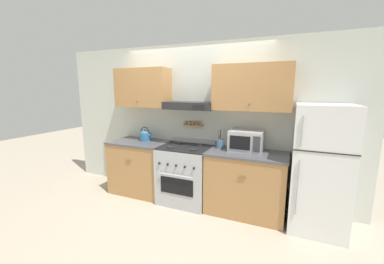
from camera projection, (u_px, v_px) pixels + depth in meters
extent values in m
plane|color=#B2A38E|center=(177.00, 209.00, 3.61)|extent=(16.00, 16.00, 0.00)
cube|color=silver|center=(195.00, 121.00, 4.01)|extent=(5.20, 0.08, 2.55)
cube|color=#AD7A47|center=(143.00, 88.00, 4.07)|extent=(0.98, 0.33, 0.66)
sphere|color=brown|center=(137.00, 102.00, 3.95)|extent=(0.02, 0.02, 0.02)
cube|color=#AD7A47|center=(252.00, 87.00, 3.35)|extent=(1.11, 0.33, 0.66)
sphere|color=brown|center=(249.00, 104.00, 3.23)|extent=(0.02, 0.02, 0.02)
cube|color=#232326|center=(190.00, 106.00, 3.76)|extent=(0.81, 0.37, 0.12)
cube|color=black|center=(198.00, 107.00, 3.50)|extent=(0.20, 0.01, 0.05)
cube|color=#AD7A47|center=(193.00, 125.00, 3.95)|extent=(0.34, 0.07, 0.02)
cylinder|color=olive|center=(186.00, 123.00, 3.99)|extent=(0.03, 0.03, 0.06)
cylinder|color=olive|center=(189.00, 123.00, 3.97)|extent=(0.03, 0.03, 0.06)
cylinder|color=olive|center=(193.00, 123.00, 3.94)|extent=(0.03, 0.03, 0.06)
cylinder|color=olive|center=(197.00, 123.00, 3.91)|extent=(0.03, 0.03, 0.06)
cylinder|color=olive|center=(201.00, 124.00, 3.89)|extent=(0.03, 0.03, 0.06)
cube|color=#AD7A47|center=(141.00, 167.00, 4.19)|extent=(0.98, 0.64, 0.89)
cube|color=#4C4C51|center=(140.00, 142.00, 4.10)|extent=(1.00, 0.66, 0.03)
cylinder|color=brown|center=(128.00, 161.00, 3.85)|extent=(0.10, 0.01, 0.01)
cube|color=#AD7A47|center=(246.00, 184.00, 3.46)|extent=(1.11, 0.64, 0.89)
cube|color=#4C4C51|center=(247.00, 154.00, 3.38)|extent=(1.13, 0.66, 0.03)
cylinder|color=brown|center=(242.00, 177.00, 3.12)|extent=(0.10, 0.01, 0.01)
cube|color=#ADAFB5|center=(186.00, 174.00, 3.81)|extent=(0.79, 0.66, 0.91)
cube|color=black|center=(176.00, 186.00, 3.52)|extent=(0.54, 0.01, 0.25)
cylinder|color=#ADAFB5|center=(176.00, 175.00, 3.47)|extent=(0.55, 0.02, 0.02)
cube|color=black|center=(186.00, 147.00, 3.73)|extent=(0.79, 0.66, 0.01)
cylinder|color=#232326|center=(170.00, 147.00, 3.66)|extent=(0.11, 0.11, 0.02)
cylinder|color=#232326|center=(193.00, 150.00, 3.51)|extent=(0.11, 0.11, 0.02)
cylinder|color=#232326|center=(179.00, 143.00, 3.95)|extent=(0.11, 0.11, 0.02)
cylinder|color=#232326|center=(200.00, 145.00, 3.80)|extent=(0.11, 0.11, 0.02)
cylinder|color=black|center=(159.00, 163.00, 3.57)|extent=(0.03, 0.02, 0.03)
cylinder|color=black|center=(167.00, 165.00, 3.51)|extent=(0.03, 0.02, 0.03)
cylinder|color=black|center=(176.00, 166.00, 3.46)|extent=(0.03, 0.02, 0.03)
cylinder|color=black|center=(185.00, 167.00, 3.40)|extent=(0.03, 0.02, 0.03)
cylinder|color=black|center=(194.00, 168.00, 3.35)|extent=(0.03, 0.02, 0.03)
cube|color=#ADAFB5|center=(193.00, 141.00, 4.00)|extent=(0.79, 0.04, 0.07)
cube|color=white|center=(320.00, 168.00, 3.00)|extent=(0.67, 0.68, 1.64)
cube|color=black|center=(326.00, 153.00, 2.64)|extent=(0.67, 0.01, 0.01)
cylinder|color=#ADAFB5|center=(302.00, 131.00, 2.68)|extent=(0.02, 0.02, 0.36)
cylinder|color=#ADAFB5|center=(297.00, 188.00, 2.81)|extent=(0.02, 0.02, 0.69)
cylinder|color=teal|center=(145.00, 137.00, 4.15)|extent=(0.19, 0.19, 0.14)
ellipsoid|color=teal|center=(145.00, 133.00, 4.14)|extent=(0.17, 0.17, 0.08)
sphere|color=black|center=(145.00, 130.00, 4.13)|extent=(0.02, 0.02, 0.02)
cylinder|color=teal|center=(149.00, 136.00, 4.11)|extent=(0.12, 0.04, 0.10)
torus|color=black|center=(145.00, 131.00, 4.14)|extent=(0.17, 0.01, 0.17)
cube|color=#ADAFB5|center=(246.00, 140.00, 3.47)|extent=(0.48, 0.38, 0.30)
cube|color=black|center=(240.00, 143.00, 3.31)|extent=(0.29, 0.01, 0.19)
cube|color=#38383D|center=(257.00, 144.00, 3.22)|extent=(0.10, 0.01, 0.22)
cylinder|color=slate|center=(220.00, 144.00, 3.62)|extent=(0.11, 0.11, 0.14)
cylinder|color=olive|center=(219.00, 135.00, 3.60)|extent=(0.01, 0.05, 0.16)
cylinder|color=#28282B|center=(220.00, 135.00, 3.59)|extent=(0.01, 0.04, 0.16)
cylinder|color=#B2B2B7|center=(222.00, 135.00, 3.59)|extent=(0.01, 0.03, 0.16)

